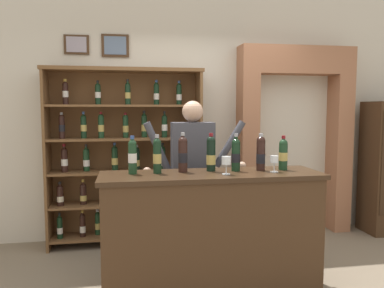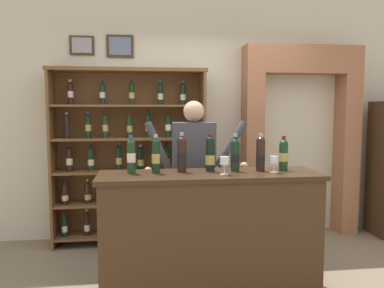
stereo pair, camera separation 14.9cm
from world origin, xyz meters
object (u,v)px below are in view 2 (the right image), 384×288
object	(u,v)px
tasting_bottle_grappa	(210,154)
tasting_bottle_riserva	(261,153)
wine_shelf	(130,153)
tasting_bottle_super_tuscan	(131,155)
tasting_bottle_bianco	(182,154)
shopkeeper	(194,166)
tasting_counter	(210,234)
tasting_bottle_chianti	(156,155)
wine_glass_center	(274,161)
tasting_bottle_rosso	(283,154)
wine_glass_spare	(225,161)
tasting_bottle_brunello	(235,154)

from	to	relation	value
tasting_bottle_grappa	tasting_bottle_riserva	xyz separation A→B (m)	(0.44, -0.04, 0.00)
wine_shelf	tasting_bottle_super_tuscan	distance (m)	1.32
tasting_bottle_super_tuscan	tasting_bottle_bianco	bearing A→B (deg)	3.10
tasting_bottle_super_tuscan	tasting_bottle_grappa	xyz separation A→B (m)	(0.67, 0.03, 0.00)
tasting_bottle_grappa	tasting_bottle_bianco	bearing A→B (deg)	-178.03
shopkeeper	tasting_bottle_grappa	xyz separation A→B (m)	(0.08, -0.46, 0.17)
tasting_counter	tasting_bottle_bianco	world-z (taller)	tasting_bottle_bianco
tasting_counter	tasting_bottle_grappa	size ratio (longest dim) A/B	5.67
tasting_bottle_chianti	wine_glass_center	world-z (taller)	tasting_bottle_chianti
tasting_bottle_riserva	tasting_bottle_rosso	bearing A→B (deg)	-1.39
wine_shelf	wine_glass_spare	xyz separation A→B (m)	(0.82, -1.47, 0.10)
tasting_counter	wine_glass_center	size ratio (longest dim) A/B	13.23
tasting_counter	tasting_bottle_riserva	distance (m)	0.82
shopkeeper	wine_glass_center	size ratio (longest dim) A/B	11.74
tasting_bottle_chianti	wine_glass_spare	bearing A→B (deg)	-15.17
tasting_bottle_chianti	tasting_bottle_bianco	size ratio (longest dim) A/B	0.96
tasting_bottle_chianti	tasting_bottle_rosso	bearing A→B (deg)	-0.47
tasting_bottle_riserva	tasting_bottle_rosso	xyz separation A→B (m)	(0.21, -0.00, -0.01)
wine_shelf	shopkeeper	xyz separation A→B (m)	(0.65, -0.81, -0.04)
tasting_bottle_brunello	tasting_bottle_rosso	bearing A→B (deg)	-2.11
tasting_bottle_super_tuscan	tasting_bottle_rosso	world-z (taller)	tasting_bottle_super_tuscan
wine_glass_center	tasting_bottle_riserva	bearing A→B (deg)	130.43
tasting_bottle_riserva	wine_glass_center	size ratio (longest dim) A/B	2.30
tasting_bottle_super_tuscan	tasting_bottle_chianti	world-z (taller)	tasting_bottle_chianti
tasting_bottle_super_tuscan	tasting_bottle_rosso	size ratio (longest dim) A/B	1.04
tasting_bottle_brunello	wine_glass_spare	bearing A→B (deg)	-129.06
tasting_bottle_super_tuscan	tasting_bottle_brunello	xyz separation A→B (m)	(0.89, -0.00, -0.01)
tasting_bottle_brunello	wine_glass_spare	distance (m)	0.21
tasting_bottle_chianti	tasting_bottle_brunello	xyz separation A→B (m)	(0.68, 0.01, -0.01)
wine_glass_spare	wine_glass_center	world-z (taller)	wine_glass_spare
tasting_bottle_super_tuscan	tasting_bottle_chianti	xyz separation A→B (m)	(0.20, -0.01, 0.00)
shopkeeper	tasting_bottle_grappa	bearing A→B (deg)	-80.13
tasting_bottle_chianti	tasting_bottle_bianco	xyz separation A→B (m)	(0.22, 0.03, 0.00)
wine_shelf	tasting_counter	xyz separation A→B (m)	(0.72, -1.38, -0.54)
tasting_bottle_super_tuscan	tasting_bottle_grappa	bearing A→B (deg)	2.69
wine_shelf	tasting_bottle_riserva	distance (m)	1.77
tasting_bottle_super_tuscan	wine_glass_spare	distance (m)	0.78
tasting_bottle_super_tuscan	shopkeeper	bearing A→B (deg)	39.91
shopkeeper	tasting_bottle_grappa	size ratio (longest dim) A/B	5.03
tasting_bottle_super_tuscan	wine_glass_spare	bearing A→B (deg)	-11.80
tasting_bottle_rosso	wine_glass_center	size ratio (longest dim) A/B	2.16
tasting_counter	wine_glass_spare	bearing A→B (deg)	-41.10
tasting_bottle_rosso	wine_shelf	bearing A→B (deg)	136.06
shopkeeper	tasting_bottle_brunello	xyz separation A→B (m)	(0.29, -0.50, 0.17)
shopkeeper	wine_glass_spare	bearing A→B (deg)	-75.73
wine_glass_center	shopkeeper	bearing A→B (deg)	134.68
tasting_bottle_rosso	wine_glass_spare	world-z (taller)	tasting_bottle_rosso
tasting_bottle_riserva	wine_shelf	bearing A→B (deg)	131.54
tasting_bottle_chianti	wine_glass_spare	size ratio (longest dim) A/B	2.17
wine_glass_spare	tasting_bottle_grappa	bearing A→B (deg)	114.24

